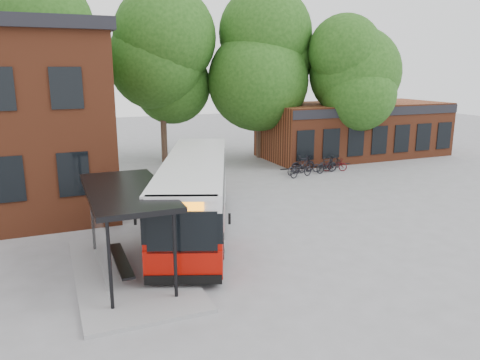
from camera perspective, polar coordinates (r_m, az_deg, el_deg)
name	(u,v)px	position (r m, az deg, el deg)	size (l,w,h in m)	color
ground	(245,244)	(18.07, 0.64, -7.76)	(100.00, 100.00, 0.00)	slate
shop_row	(354,129)	(36.85, 13.72, 6.01)	(14.00, 6.20, 4.00)	brown
bus_shelter	(129,231)	(15.50, -13.41, -6.10)	(3.60, 7.00, 2.90)	black
bike_rail	(316,169)	(30.70, 9.25, 1.36)	(5.20, 0.10, 0.38)	black
tree_0	(54,86)	(31.50, -21.75, 10.64)	(7.92, 7.92, 11.00)	#1C4312
tree_1	(162,88)	(33.39, -9.47, 10.99)	(7.92, 7.92, 10.40)	#1C4312
tree_2	(260,83)	(34.73, 2.46, 11.74)	(7.92, 7.92, 11.00)	#1C4312
tree_3	(349,96)	(33.83, 13.20, 9.90)	(7.04, 7.04, 9.28)	#1C4312
city_bus	(195,194)	(19.43, -5.47, -1.72)	(2.47, 11.59, 2.95)	#A30C03
bicycle_0	(301,170)	(28.96, 7.43, 1.25)	(0.62, 1.78, 0.94)	black
bicycle_1	(303,165)	(30.42, 7.68, 1.86)	(0.45, 1.61, 0.97)	black
bicycle_2	(296,168)	(29.69, 6.89, 1.49)	(0.57, 1.63, 0.86)	#26262C
bicycle_3	(303,164)	(30.34, 7.67, 1.97)	(0.52, 1.85, 1.11)	black
bicycle_4	(325,165)	(30.72, 10.27, 1.77)	(0.56, 1.62, 0.85)	black
bicycle_5	(327,165)	(30.39, 10.52, 1.81)	(0.48, 1.72, 1.03)	black
bicycle_6	(335,165)	(31.02, 11.48, 1.82)	(0.56, 1.61, 0.84)	#46060C
bicycle_7	(334,162)	(31.80, 11.40, 2.17)	(0.43, 1.51, 0.91)	black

